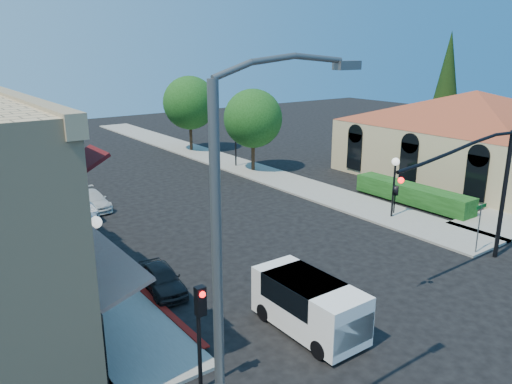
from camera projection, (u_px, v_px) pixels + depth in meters
ground at (416, 324)px, 17.81m from camera, size 120.00×120.00×0.00m
sidewalk_left at (0, 193)px, 33.68m from camera, size 3.50×50.00×0.12m
sidewalk_right at (219, 159)px, 43.65m from camera, size 3.50×50.00×0.12m
curb_red_strip at (143, 293)px, 20.06m from camera, size 0.25×10.00×0.06m
mission_building at (473, 125)px, 38.18m from camera, size 30.12×30.12×6.40m
hedge at (411, 204)px, 31.43m from camera, size 1.40×8.00×1.10m
conifer_far at (447, 83)px, 45.90m from camera, size 3.20×3.20×11.00m
street_tree_a at (253, 119)px, 38.66m from camera, size 4.56×4.56×6.48m
street_tree_b at (190, 103)px, 46.29m from camera, size 4.94×4.94×7.02m
signal_mast_arm at (481, 180)px, 21.16m from camera, size 8.01×0.39×6.00m
secondary_signal at (200, 319)px, 13.69m from camera, size 0.28×0.42×3.32m
cobra_streetlight at (233, 276)px, 9.58m from camera, size 3.60×0.25×9.31m
street_name_sign at (480, 221)px, 23.31m from camera, size 0.80×0.06×2.50m
lamppost_left_near at (98, 238)px, 18.39m from camera, size 0.44×0.44×3.57m
lamppost_left_far at (15, 167)px, 29.21m from camera, size 0.44×0.44×3.57m
lamppost_right_near at (395, 172)px, 28.07m from camera, size 0.44×0.44×3.57m
lamppost_right_far at (236, 134)px, 40.44m from camera, size 0.44×0.44×3.57m
white_van at (310, 303)px, 17.09m from camera, size 1.88×4.24×1.88m
parked_car_a at (161, 279)px, 20.05m from camera, size 1.71×3.40×1.11m
parked_car_b at (74, 206)px, 28.78m from camera, size 1.60×4.11×1.33m
parked_car_c at (92, 200)px, 30.39m from camera, size 1.57×3.73×1.07m
parked_car_d at (42, 164)px, 39.51m from camera, size 2.12×4.39×1.21m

